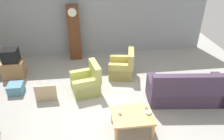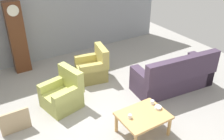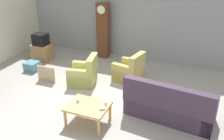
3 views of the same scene
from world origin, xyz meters
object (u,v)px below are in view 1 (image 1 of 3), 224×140
Objects in this scene: couch_floral at (186,91)px; armchair_olive_far at (122,68)px; armchair_olive_near at (87,83)px; grandfather_clock at (74,33)px; cup_white_porcelain at (120,113)px; bowl_white_stacked at (148,112)px; coffee_table_wood at (132,117)px; tv_crt at (10,55)px; cup_blue_rimmed at (146,107)px; framed_picture_leaning at (46,93)px; storage_box_blue at (16,89)px; tv_stand_cabinet at (14,69)px.

couch_floral is 2.21m from armchair_olive_far.
grandfather_clock is (-0.36, 2.27, 0.73)m from armchair_olive_near.
cup_white_porcelain reaches higher than bowl_white_stacked.
coffee_table_wood is (-0.18, -2.49, 0.10)m from armchair_olive_far.
grandfather_clock is 2.32m from tv_crt.
cup_blue_rimmed is at bearing -35.60° from tv_crt.
coffee_table_wood is at bearing -32.96° from framed_picture_leaning.
framed_picture_leaning is 2.93m from bowl_white_stacked.
tv_crt is at bearing 129.78° from framed_picture_leaning.
grandfather_clock is 2.86m from storage_box_blue.
cup_blue_rimmed is (1.39, -1.54, 0.22)m from armchair_olive_near.
armchair_olive_near is 1.20m from framed_picture_leaning.
grandfather_clock is at bearing 109.06° from coffee_table_wood.
couch_floral is 26.23× the size of cup_white_porcelain.
tv_crt is at bearing 139.75° from coffee_table_wood.
cup_white_porcelain reaches higher than storage_box_blue.
tv_stand_cabinet is (-3.58, 0.39, -0.01)m from armchair_olive_far.
tv_crt is at bearing 144.40° from cup_blue_rimmed.
bowl_white_stacked is (1.75, -3.99, -0.53)m from grandfather_clock.
armchair_olive_far reaches higher than tv_stand_cabinet.
framed_picture_leaning is at bearing -155.48° from armchair_olive_far.
grandfather_clock is (-1.56, 1.50, 0.73)m from armchair_olive_far.
bowl_white_stacked is (1.39, -1.72, 0.20)m from armchair_olive_near.
grandfather_clock is 4.11m from cup_white_porcelain.
armchair_olive_far is 1.93× the size of tv_crt.
couch_floral is at bearing -44.88° from grandfather_clock.
cup_white_porcelain is 0.59× the size of bowl_white_stacked.
cup_white_porcelain is (1.89, -1.36, 0.27)m from framed_picture_leaning.
storage_box_blue is at bearing -74.60° from tv_crt.
armchair_olive_near is 2.18× the size of storage_box_blue.
tv_stand_cabinet is 1.01m from storage_box_blue.
couch_floral reaches higher than armchair_olive_near.
coffee_table_wood is 11.54× the size of cup_white_porcelain.
framed_picture_leaning reaches higher than storage_box_blue.
grandfather_clock reaches higher than tv_stand_cabinet.
tv_stand_cabinet is 1.58× the size of storage_box_blue.
grandfather_clock is at bearing 28.94° from tv_crt.
tv_stand_cabinet is 1.42× the size of tv_crt.
armchair_olive_far is 2.60m from framed_picture_leaning.
framed_picture_leaning is at bearing 144.36° from cup_white_porcelain.
tv_crt reaches higher than storage_box_blue.
tv_crt is 4.64m from cup_blue_rimmed.
couch_floral is 1.95m from coffee_table_wood.
bowl_white_stacked is at bearing -0.50° from coffee_table_wood.
grandfather_clock is 2.42m from tv_stand_cabinet.
framed_picture_leaning is at bearing -50.22° from tv_crt.
couch_floral is 3.21× the size of tv_stand_cabinet.
tv_stand_cabinet reaches higher than bowl_white_stacked.
cup_white_porcelain is (-0.47, -2.43, 0.22)m from armchair_olive_far.
framed_picture_leaning is (-0.80, -2.58, -0.78)m from grandfather_clock.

